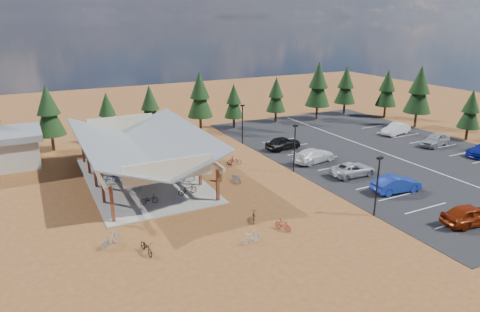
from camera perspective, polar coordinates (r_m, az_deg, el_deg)
The scene contains 43 objects.
ground at distance 42.14m, azimuth 2.99°, elevation -3.98°, with size 140.00×140.00×0.00m, color brown.
asphalt_lot at distance 55.27m, azimuth 18.27°, elevation 0.53°, with size 27.00×44.00×0.04m, color black.
concrete_pad at distance 44.76m, azimuth -12.79°, elevation -3.01°, with size 10.60×18.60×0.10m, color gray.
bike_pavilion at distance 43.58m, azimuth -13.13°, elevation 1.63°, with size 11.65×19.40×4.97m.
lamp_post_0 at distance 36.55m, azimuth 17.84°, elevation -3.38°, with size 0.50×0.25×5.14m.
lamp_post_1 at distance 45.29m, azimuth 7.29°, elevation 1.46°, with size 0.50×0.25×5.14m.
lamp_post_2 at distance 55.26m, azimuth 0.32°, elevation 4.63°, with size 0.50×0.25×5.14m.
trash_bin_0 at distance 43.12m, azimuth -2.74°, elevation -2.81°, with size 0.60×0.60×0.90m, color #4E3B1C.
trash_bin_1 at distance 45.25m, azimuth -4.34°, elevation -1.82°, with size 0.60×0.60×0.90m, color #4E3B1C.
pine_1 at distance 56.77m, azimuth -24.18°, elevation 5.50°, with size 3.52×3.52×8.19m.
pine_2 at distance 57.72m, azimuth -17.28°, elevation 5.55°, with size 2.89×2.89×6.73m.
pine_3 at distance 58.36m, azimuth -11.89°, elevation 6.46°, with size 3.14×3.14×7.32m.
pine_4 at distance 61.75m, azimuth -5.38°, elevation 8.09°, with size 3.66×3.66×8.53m.
pine_5 at distance 63.24m, azimuth -0.84°, elevation 7.33°, with size 2.85×2.85×6.63m.
pine_6 at distance 67.16m, azimuth 4.84°, elevation 8.14°, with size 3.04×3.04×7.09m.
pine_7 at distance 69.76m, azimuth 10.39°, elevation 9.33°, with size 3.93×3.93×9.15m.
pine_8 at distance 74.49m, azimuth 13.92°, elevation 9.14°, with size 3.48×3.48×8.10m.
pine_11 at distance 64.66m, azimuth 28.40°, elevation 5.46°, with size 2.89×2.89×6.73m.
pine_12 at distance 68.91m, azimuth 22.80°, elevation 8.12°, with size 3.92×3.92×9.12m.
pine_13 at distance 74.34m, azimuth 19.03°, elevation 8.52°, with size 3.34×3.34×7.79m.
bike_0 at distance 38.57m, azimuth -12.01°, elevation -5.70°, with size 0.55×1.57×0.83m, color black.
bike_1 at distance 41.17m, azimuth -14.07°, elevation -4.21°, with size 0.44×1.57×0.94m, color #96989F.
bike_2 at distance 44.29m, azimuth -17.05°, elevation -2.89°, with size 0.62×1.77×0.93m, color navy.
bike_3 at distance 49.26m, azimuth -16.21°, elevation -0.60°, with size 0.51×1.82×1.09m, color maroon.
bike_4 at distance 39.96m, azimuth -7.03°, elevation -4.44°, with size 0.65×1.88×0.99m, color black.
bike_5 at distance 42.91m, azimuth -7.15°, elevation -2.82°, with size 0.47×1.67×1.01m, color gray.
bike_6 at distance 47.95m, azimuth -12.21°, elevation -0.95°, with size 0.55×1.58×0.83m, color navy.
bike_7 at distance 49.52m, azimuth -12.19°, elevation -0.19°, with size 0.51×1.80×1.08m, color maroon.
bike_8 at distance 31.18m, azimuth -12.37°, elevation -11.77°, with size 0.66×1.89×0.99m, color black.
bike_9 at distance 32.67m, azimuth -16.91°, elevation -10.61°, with size 0.51×1.81×1.09m, color gray.
bike_11 at distance 33.66m, azimuth 5.75°, elevation -9.14°, with size 0.43×1.51×0.91m, color maroon.
bike_12 at distance 34.96m, azimuth 1.84°, elevation -8.07°, with size 0.53×1.52×0.80m, color black.
bike_13 at distance 31.74m, azimuth 1.47°, elevation -10.79°, with size 0.45×1.58×0.95m, color #9EA1A6.
bike_14 at distance 42.78m, azimuth -0.45°, elevation -2.97°, with size 0.59×1.69×0.89m, color #14539D.
bike_15 at distance 48.11m, azimuth -1.02°, elevation -0.55°, with size 0.42×1.49×0.90m, color maroon.
bike_16 at distance 47.86m, azimuth -0.75°, elevation -0.67°, with size 0.57×1.64×0.86m, color black.
car_0 at distance 38.75m, azimuth 28.37°, elevation -6.92°, with size 1.93×4.80×1.64m, color maroon.
car_1 at distance 42.85m, azimuth 20.11°, elevation -3.53°, with size 1.69×4.84×1.59m, color #19339F.
car_2 at distance 45.90m, azimuth 14.80°, elevation -1.73°, with size 2.28×4.95×1.38m, color #ACB0B4.
car_3 at distance 49.28m, azimuth 9.85°, elevation 0.09°, with size 2.19×5.38×1.56m, color white.
car_4 at distance 53.59m, azimuth 5.77°, elevation 1.75°, with size 1.89×4.71×1.60m, color black.
car_8 at distance 60.13m, azimuth 24.57°, elevation 1.99°, with size 1.90×4.73×1.61m, color #929699.
car_9 at distance 64.07m, azimuth 20.09°, elevation 3.42°, with size 1.67×4.78×1.58m, color white.
Camera 1 is at (-19.62, -33.80, 15.76)m, focal length 32.00 mm.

